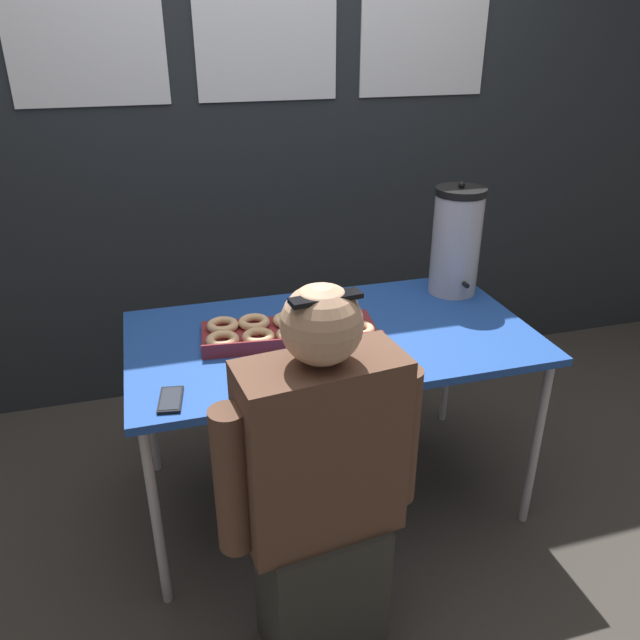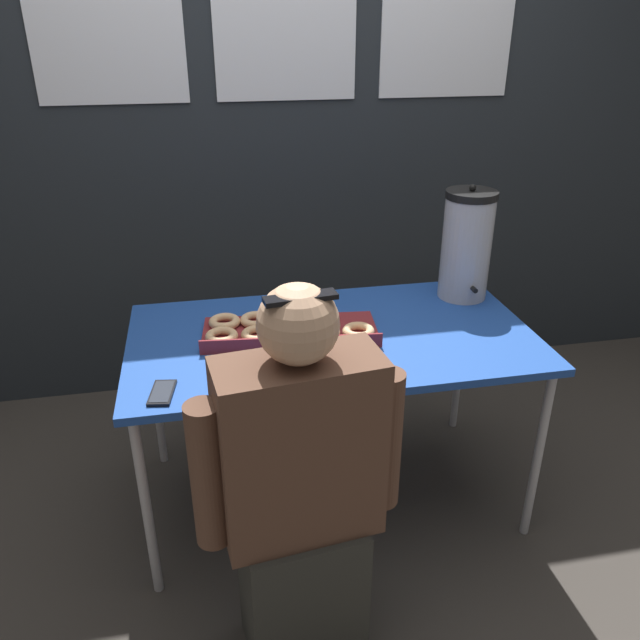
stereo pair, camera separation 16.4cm
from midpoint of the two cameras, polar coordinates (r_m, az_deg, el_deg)
ground_plane at (r=2.63m, az=-0.90°, el=-15.52°), size 12.00×12.00×0.00m
back_wall at (r=3.03m, az=-6.39°, el=15.68°), size 6.00×0.11×2.41m
folding_table at (r=2.24m, az=-1.02°, el=-2.31°), size 1.43×0.79×0.73m
donut_box at (r=2.20m, az=-5.25°, el=-1.03°), size 0.64×0.33×0.05m
coffee_urn at (r=2.53m, az=10.54°, el=7.07°), size 0.20×0.22×0.45m
cell_phone at (r=1.91m, az=-15.92°, el=-7.08°), size 0.09×0.14×0.01m
person_seated at (r=1.75m, az=-2.66°, el=-16.17°), size 0.57×0.27×1.19m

